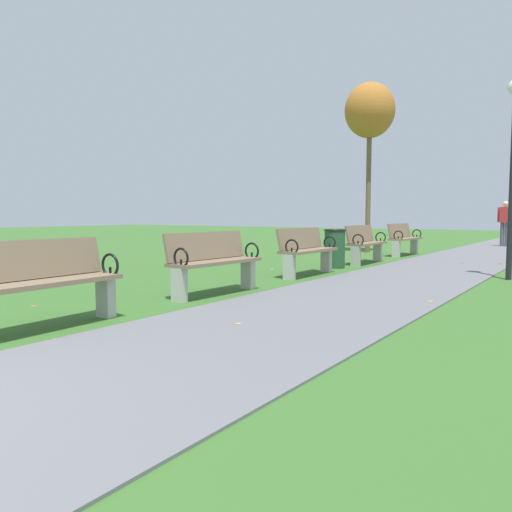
# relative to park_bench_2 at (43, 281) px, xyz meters

# --- Properties ---
(paved_walkway) EXTENTS (2.47, 44.00, 0.02)m
(paved_walkway) POSITION_rel_park_bench_2_xyz_m (1.74, 15.29, -0.48)
(paved_walkway) COLOR slate
(paved_walkway) RESTS_ON ground
(park_bench_2) EXTENTS (0.52, 1.61, 0.90)m
(park_bench_2) POSITION_rel_park_bench_2_xyz_m (0.00, 0.00, 0.00)
(park_bench_2) COLOR #7A664C
(park_bench_2) RESTS_ON ground
(park_bench_3) EXTENTS (0.54, 1.62, 0.90)m
(park_bench_3) POSITION_rel_park_bench_2_xyz_m (0.00, 2.69, 0.00)
(park_bench_3) COLOR #7A664C
(park_bench_3) RESTS_ON ground
(park_bench_4) EXTENTS (0.49, 1.60, 0.90)m
(park_bench_4) POSITION_rel_park_bench_2_xyz_m (-0.00, 5.46, 0.00)
(park_bench_4) COLOR #7A664C
(park_bench_4) RESTS_ON ground
(park_bench_5) EXTENTS (0.52, 1.61, 0.90)m
(park_bench_5) POSITION_rel_park_bench_2_xyz_m (0.00, 8.34, 0.00)
(park_bench_5) COLOR #7A664C
(park_bench_5) RESTS_ON ground
(park_bench_6) EXTENTS (0.51, 1.61, 0.90)m
(park_bench_6) POSITION_rel_park_bench_2_xyz_m (-0.00, 11.16, 0.00)
(park_bench_6) COLOR #7A664C
(park_bench_6) RESTS_ON ground
(tree_2) EXTENTS (1.49, 1.49, 5.10)m
(tree_2) POSITION_rel_park_bench_2_xyz_m (-1.30, 11.69, 3.74)
(tree_2) COLOR brown
(tree_2) RESTS_ON ground
(pedestrian_walking) EXTENTS (0.53, 0.25, 1.62)m
(pedestrian_walking) POSITION_rel_park_bench_2_xyz_m (1.73, 17.06, 0.44)
(pedestrian_walking) COLOR #4C4C56
(pedestrian_walking) RESTS_ON paved_walkway
(trash_bin) EXTENTS (0.48, 0.48, 0.84)m
(trash_bin) POSITION_rel_park_bench_2_xyz_m (-0.15, 6.99, -0.06)
(trash_bin) COLOR #234C2D
(trash_bin) RESTS_ON ground
(scattered_leaves) EXTENTS (4.34, 15.69, 0.02)m
(scattered_leaves) POSITION_rel_park_bench_2_xyz_m (0.27, 6.14, -0.47)
(scattered_leaves) COLOR #93511E
(scattered_leaves) RESTS_ON ground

